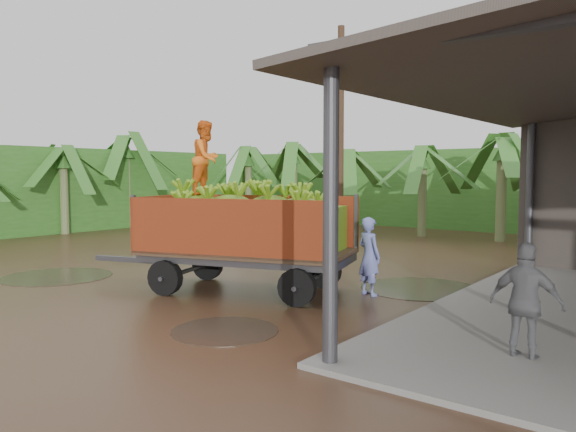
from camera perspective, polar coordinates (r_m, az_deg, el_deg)
The scene contains 8 objects.
ground at distance 13.52m, azimuth -6.04°, elevation -6.34°, with size 100.00×100.00×0.00m, color black.
hedge_north at distance 27.96m, azimuth 13.97°, elevation 2.74°, with size 22.00×3.00×3.60m, color #2D661E.
hedge_west at distance 26.89m, azimuth -22.05°, elevation 2.50°, with size 3.00×18.00×3.60m, color #2D661E.
banana_trailer at distance 11.85m, azimuth -4.32°, elevation -1.32°, with size 6.09×3.29×3.66m.
man_blue at distance 11.63m, azimuth 8.25°, elevation -4.07°, with size 0.59×0.39×1.61m, color #737ED1.
man_grey at distance 8.05m, azimuth 23.04°, elevation -8.14°, with size 0.94×0.39×1.60m, color slate.
utility_pole at distance 20.31m, azimuth 5.36°, elevation 8.26°, with size 1.20×0.24×7.70m.
banana_plants at distance 22.37m, azimuth -4.59°, elevation 2.83°, with size 24.39×20.28×4.39m.
Camera 1 is at (9.17, -9.62, 2.48)m, focal length 35.00 mm.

